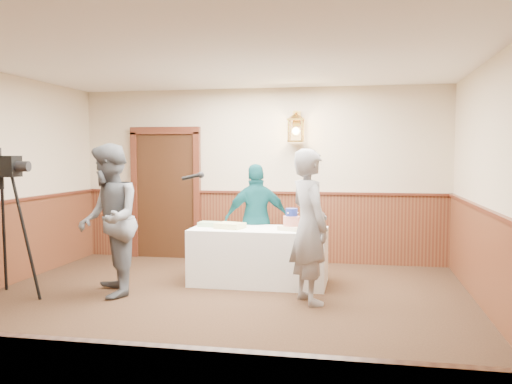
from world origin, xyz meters
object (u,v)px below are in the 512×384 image
tiered_cake (292,222)px  sheet_cake_yellow (230,226)px  sheet_cake_green (209,224)px  assistant_p (257,220)px  interviewer (109,220)px  baker (309,226)px  tv_camera_rig (3,235)px  display_table (259,256)px

tiered_cake → sheet_cake_yellow: (-0.83, 0.00, -0.07)m
sheet_cake_green → assistant_p: bearing=36.0°
assistant_p → interviewer: bearing=22.5°
assistant_p → sheet_cake_yellow: bearing=45.4°
tiered_cake → baker: (0.30, -0.72, 0.04)m
sheet_cake_yellow → interviewer: (-1.31, -0.88, 0.15)m
sheet_cake_green → tv_camera_rig: 2.57m
display_table → tv_camera_rig: bearing=-155.4°
tiered_cake → sheet_cake_yellow: size_ratio=1.01×
display_table → baker: (0.75, -0.80, 0.53)m
sheet_cake_yellow → assistant_p: size_ratio=0.22×
tiered_cake → sheet_cake_green: (-1.16, 0.14, -0.08)m
sheet_cake_yellow → sheet_cake_green: 0.36m
sheet_cake_yellow → interviewer: interviewer is taller
display_table → tiered_cake: (0.45, -0.08, 0.49)m
interviewer → baker: bearing=64.7°
sheet_cake_yellow → interviewer: size_ratio=0.19×
display_table → sheet_cake_yellow: 0.56m
sheet_cake_yellow → baker: (1.12, -0.72, 0.11)m
interviewer → tiered_cake: bearing=83.3°
tiered_cake → tv_camera_rig: bearing=-159.6°
tiered_cake → baker: size_ratio=0.20×
tiered_cake → interviewer: interviewer is taller
sheet_cake_green → tv_camera_rig: tv_camera_rig is taller
assistant_p → baker: bearing=103.6°
tiered_cake → sheet_cake_green: bearing=173.0°
sheet_cake_green → baker: bearing=-30.7°
tiered_cake → sheet_cake_yellow: 0.83m
sheet_cake_green → tiered_cake: bearing=-7.0°
display_table → sheet_cake_yellow: bearing=-168.7°
display_table → tiered_cake: bearing=-10.0°
sheet_cake_yellow → assistant_p: (0.26, 0.57, 0.01)m
baker → assistant_p: bearing=2.0°
sheet_cake_yellow → interviewer: bearing=-146.2°
sheet_cake_green → tv_camera_rig: (-2.16, -1.38, -0.01)m
display_table → sheet_cake_yellow: sheet_cake_yellow is taller
tv_camera_rig → display_table: bearing=21.0°
interviewer → display_table: bearing=90.5°
tiered_cake → baker: bearing=-67.6°
baker → tiered_cake: bearing=-9.4°
display_table → tv_camera_rig: (-2.87, -1.32, 0.40)m
baker → interviewer: bearing=61.8°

